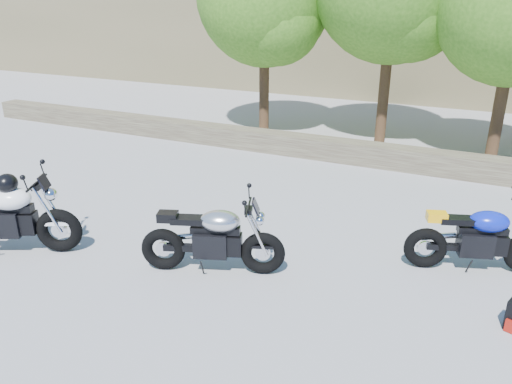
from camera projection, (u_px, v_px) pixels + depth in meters
ground at (216, 257)px, 7.60m from camera, size 90.00×90.00×0.00m
stone_wall at (328, 149)px, 12.13m from camera, size 22.00×0.55×0.50m
silver_bike at (213, 239)px, 7.04m from camera, size 2.00×0.94×1.04m
white_bike at (3, 214)px, 7.56m from camera, size 2.14×1.17×1.27m
blue_bike at (478, 239)px, 7.08m from camera, size 1.95×0.87×1.01m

